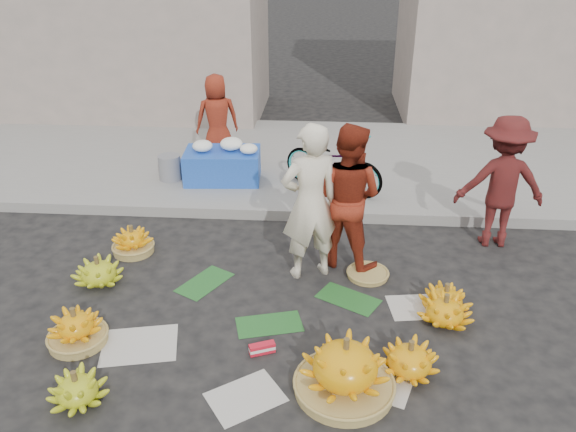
# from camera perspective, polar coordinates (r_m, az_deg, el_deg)

# --- Properties ---
(ground) EXTENTS (80.00, 80.00, 0.00)m
(ground) POSITION_cam_1_polar(r_m,az_deg,el_deg) (5.87, -0.73, -9.82)
(ground) COLOR black
(ground) RESTS_ON ground
(curb) EXTENTS (40.00, 0.25, 0.15)m
(curb) POSITION_cam_1_polar(r_m,az_deg,el_deg) (7.72, 0.61, 0.36)
(curb) COLOR gray
(curb) RESTS_ON ground
(sidewalk) EXTENTS (40.00, 4.00, 0.12)m
(sidewalk) POSITION_cam_1_polar(r_m,az_deg,el_deg) (9.65, 1.37, 5.79)
(sidewalk) COLOR gray
(sidewalk) RESTS_ON ground
(building_left) EXTENTS (6.00, 3.00, 4.00)m
(building_left) POSITION_cam_1_polar(r_m,az_deg,el_deg) (12.78, -17.09, 18.85)
(building_left) COLOR gray
(building_left) RESTS_ON sidewalk
(newspaper_scatter) EXTENTS (3.20, 1.80, 0.00)m
(newspaper_scatter) POSITION_cam_1_polar(r_m,az_deg,el_deg) (5.25, -1.47, -14.97)
(newspaper_scatter) COLOR beige
(newspaper_scatter) RESTS_ON ground
(banana_leaves) EXTENTS (2.00, 1.00, 0.00)m
(banana_leaves) POSITION_cam_1_polar(r_m,az_deg,el_deg) (6.04, -1.53, -8.63)
(banana_leaves) COLOR #1B5220
(banana_leaves) RESTS_ON ground
(banana_bunch_0) EXTENTS (0.55, 0.55, 0.39)m
(banana_bunch_0) POSITION_cam_1_polar(r_m,az_deg,el_deg) (5.77, -20.72, -10.65)
(banana_bunch_0) COLOR olive
(banana_bunch_0) RESTS_ON ground
(banana_bunch_1) EXTENTS (0.60, 0.60, 0.31)m
(banana_bunch_1) POSITION_cam_1_polar(r_m,az_deg,el_deg) (5.16, -20.68, -16.09)
(banana_bunch_1) COLOR #91AB18
(banana_bunch_1) RESTS_ON ground
(banana_bunch_2) EXTENTS (0.99, 0.99, 0.55)m
(banana_bunch_2) POSITION_cam_1_polar(r_m,az_deg,el_deg) (4.89, 5.82, -15.09)
(banana_bunch_2) COLOR olive
(banana_bunch_2) RESTS_ON ground
(banana_bunch_3) EXTENTS (0.64, 0.64, 0.35)m
(banana_bunch_3) POSITION_cam_1_polar(r_m,az_deg,el_deg) (5.21, 12.26, -14.02)
(banana_bunch_3) COLOR #F7AA0C
(banana_bunch_3) RESTS_ON ground
(banana_bunch_4) EXTENTS (0.69, 0.69, 0.34)m
(banana_bunch_4) POSITION_cam_1_polar(r_m,az_deg,el_deg) (5.87, 15.65, -9.23)
(banana_bunch_4) COLOR #F7AA0C
(banana_bunch_4) RESTS_ON ground
(banana_bunch_5) EXTENTS (0.52, 0.52, 0.31)m
(banana_bunch_5) POSITION_cam_1_polar(r_m,az_deg,el_deg) (6.07, 15.72, -8.08)
(banana_bunch_5) COLOR #F7AA0C
(banana_bunch_5) RESTS_ON ground
(banana_bunch_6) EXTENTS (0.57, 0.57, 0.34)m
(banana_bunch_6) POSITION_cam_1_polar(r_m,az_deg,el_deg) (6.60, -18.70, -5.38)
(banana_bunch_6) COLOR #91AB18
(banana_bunch_6) RESTS_ON ground
(banana_bunch_7) EXTENTS (0.49, 0.49, 0.36)m
(banana_bunch_7) POSITION_cam_1_polar(r_m,az_deg,el_deg) (7.11, -15.51, -2.52)
(banana_bunch_7) COLOR olive
(banana_bunch_7) RESTS_ON ground
(basket_spare) EXTENTS (0.55, 0.55, 0.05)m
(basket_spare) POSITION_cam_1_polar(r_m,az_deg,el_deg) (6.50, 8.10, -5.88)
(basket_spare) COLOR olive
(basket_spare) RESTS_ON ground
(incense_stack) EXTENTS (0.25, 0.16, 0.10)m
(incense_stack) POSITION_cam_1_polar(r_m,az_deg,el_deg) (5.36, -2.65, -13.27)
(incense_stack) COLOR red
(incense_stack) RESTS_ON ground
(vendor_cream) EXTENTS (0.77, 0.65, 1.79)m
(vendor_cream) POSITION_cam_1_polar(r_m,az_deg,el_deg) (6.08, 2.25, 1.34)
(vendor_cream) COLOR #ECE3C7
(vendor_cream) RESTS_ON ground
(vendor_red) EXTENTS (1.03, 0.94, 1.71)m
(vendor_red) POSITION_cam_1_polar(r_m,az_deg,el_deg) (6.35, 6.02, 1.96)
(vendor_red) COLOR maroon
(vendor_red) RESTS_ON ground
(man_striped) EXTENTS (1.07, 0.62, 1.65)m
(man_striped) POSITION_cam_1_polar(r_m,az_deg,el_deg) (7.24, 20.89, 3.19)
(man_striped) COLOR maroon
(man_striped) RESTS_ON ground
(flower_table) EXTENTS (1.17, 0.78, 0.65)m
(flower_table) POSITION_cam_1_polar(r_m,az_deg,el_deg) (8.61, -6.62, 5.33)
(flower_table) COLOR blue
(flower_table) RESTS_ON sidewalk
(grey_bucket) EXTENTS (0.34, 0.34, 0.38)m
(grey_bucket) POSITION_cam_1_polar(r_m,az_deg,el_deg) (8.79, -11.90, 4.85)
(grey_bucket) COLOR slate
(grey_bucket) RESTS_ON sidewalk
(flower_vendor) EXTENTS (0.81, 0.66, 1.43)m
(flower_vendor) POSITION_cam_1_polar(r_m,az_deg,el_deg) (9.30, -7.20, 9.82)
(flower_vendor) COLOR maroon
(flower_vendor) RESTS_ON sidewalk
(bicycle) EXTENTS (1.27, 1.66, 0.84)m
(bicycle) POSITION_cam_1_polar(r_m,az_deg,el_deg) (8.20, 4.63, 5.44)
(bicycle) COLOR gray
(bicycle) RESTS_ON sidewalk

